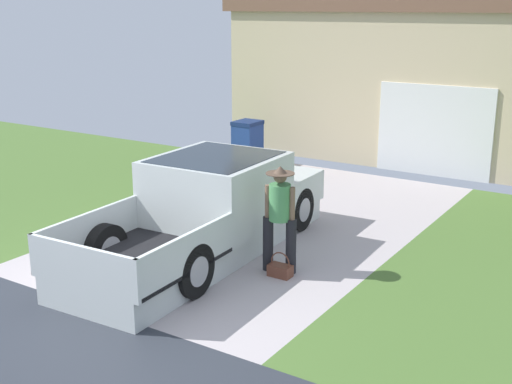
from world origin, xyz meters
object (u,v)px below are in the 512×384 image
object	(u,v)px
person_with_hat	(280,214)
house_with_garage	(445,60)
wheeled_trash_bin	(247,140)
pickup_truck	(215,208)
handbag	(280,270)

from	to	relation	value
person_with_hat	house_with_garage	distance (m)	10.19
house_with_garage	wheeled_trash_bin	bearing A→B (deg)	-132.15
pickup_truck	house_with_garage	world-z (taller)	house_with_garage
person_with_hat	wheeled_trash_bin	size ratio (longest dim) A/B	1.51
house_with_garage	wheeled_trash_bin	size ratio (longest dim) A/B	9.67
person_with_hat	house_with_garage	size ratio (longest dim) A/B	0.16
pickup_truck	handbag	bearing A→B (deg)	-19.91
person_with_hat	house_with_garage	world-z (taller)	house_with_garage
handbag	wheeled_trash_bin	size ratio (longest dim) A/B	0.35
person_with_hat	handbag	bearing A→B (deg)	112.06
person_with_hat	house_with_garage	bearing A→B (deg)	-98.94
handbag	house_with_garage	xyz separation A→B (m)	(-0.81, 10.21, 2.44)
person_with_hat	wheeled_trash_bin	world-z (taller)	person_with_hat
pickup_truck	house_with_garage	bearing A→B (deg)	82.85
person_with_hat	handbag	size ratio (longest dim) A/B	4.30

